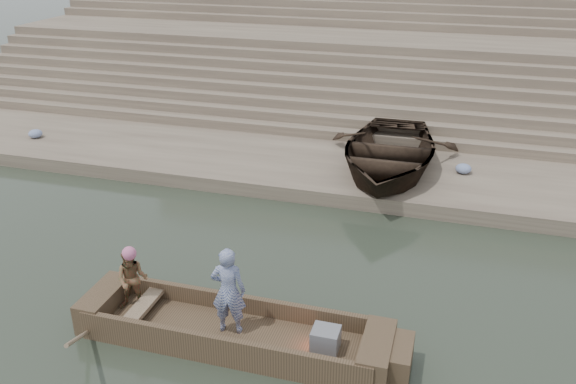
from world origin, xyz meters
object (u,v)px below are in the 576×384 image
at_px(main_rowboat, 233,336).
at_px(beached_rowboat, 388,152).
at_px(rowing_man, 132,280).
at_px(television, 325,339).
at_px(standing_man, 228,291).

distance_m(main_rowboat, beached_rowboat, 8.02).
relative_size(rowing_man, beached_rowboat, 0.23).
distance_m(rowing_man, television, 3.70).
relative_size(rowing_man, television, 2.66).
distance_m(standing_man, television, 1.83).
bearing_deg(standing_man, television, 170.49).
height_order(main_rowboat, television, television).
distance_m(standing_man, rowing_man, 1.97).
bearing_deg(standing_man, beached_rowboat, -110.84).
bearing_deg(rowing_man, beached_rowboat, 46.83).
xyz_separation_m(standing_man, rowing_man, (-1.95, 0.14, -0.22)).
relative_size(standing_man, beached_rowboat, 0.31).
bearing_deg(rowing_man, main_rowboat, -22.48).
xyz_separation_m(main_rowboat, television, (1.67, 0.00, 0.31)).
height_order(standing_man, rowing_man, standing_man).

